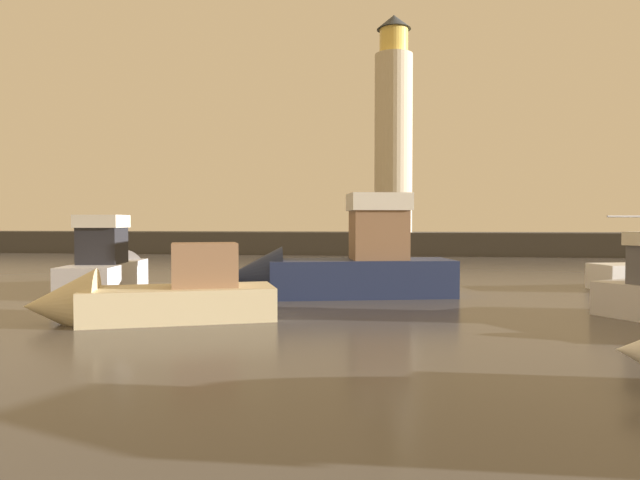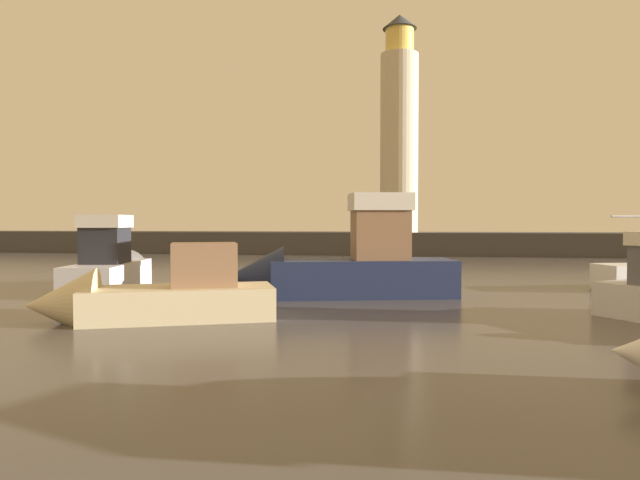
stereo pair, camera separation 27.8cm
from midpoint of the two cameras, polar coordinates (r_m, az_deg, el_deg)
The scene contains 6 objects.
ground_plane at distance 25.91m, azimuth 4.32°, elevation -4.46°, with size 220.00×220.00×0.00m, color #4C4742.
breakwater at distance 50.40m, azimuth 6.24°, elevation -0.32°, with size 90.06×5.47×1.94m, color #423F3D.
lighthouse at distance 50.98m, azimuth 7.20°, elevation 10.86°, with size 3.28×3.28×18.85m.
motorboat_0 at distance 17.12m, azimuth -17.88°, elevation -5.60°, with size 7.13×4.42×2.71m.
motorboat_1 at distance 21.65m, azimuth 1.36°, elevation -2.66°, with size 8.93×4.33×4.30m.
motorboat_5 at distance 25.46m, azimuth -20.41°, elevation -2.53°, with size 3.16×7.14×3.42m.
Camera 1 is at (1.62, -1.08, 2.83)m, focal length 32.00 mm.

